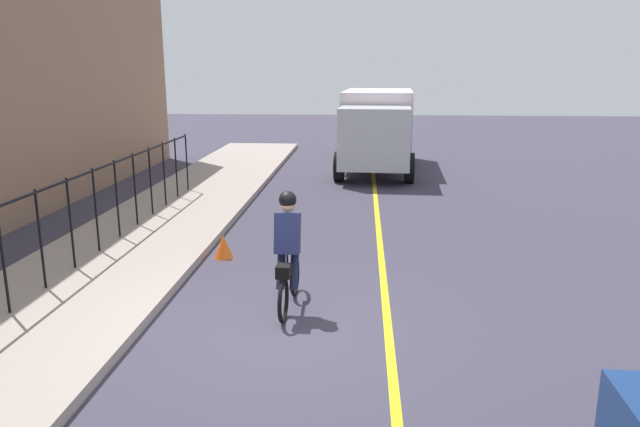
# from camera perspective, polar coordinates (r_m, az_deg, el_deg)

# --- Properties ---
(ground_plane) EXTENTS (80.00, 80.00, 0.00)m
(ground_plane) POSITION_cam_1_polar(r_m,az_deg,el_deg) (8.50, -4.49, -11.04)
(ground_plane) COLOR #393545
(lane_line_centre) EXTENTS (36.00, 0.12, 0.01)m
(lane_line_centre) POSITION_cam_1_polar(r_m,az_deg,el_deg) (8.42, 6.56, -11.30)
(lane_line_centre) COLOR yellow
(lane_line_centre) RESTS_ON ground
(sidewalk) EXTENTS (40.00, 3.20, 0.15)m
(sidewalk) POSITION_cam_1_polar(r_m,az_deg,el_deg) (9.56, -25.36, -9.02)
(sidewalk) COLOR gray
(sidewalk) RESTS_ON ground
(iron_fence) EXTENTS (15.99, 0.04, 1.60)m
(iron_fence) POSITION_cam_1_polar(r_m,az_deg,el_deg) (10.24, -25.29, -0.76)
(iron_fence) COLOR black
(iron_fence) RESTS_ON sidewalk
(cyclist_lead) EXTENTS (1.71, 0.38, 1.83)m
(cyclist_lead) POSITION_cam_1_polar(r_m,az_deg,el_deg) (8.84, -3.07, -3.69)
(cyclist_lead) COLOR black
(cyclist_lead) RESTS_ON ground
(box_truck_background) EXTENTS (6.82, 2.82, 2.78)m
(box_truck_background) POSITION_cam_1_polar(r_m,az_deg,el_deg) (21.55, 5.49, 8.29)
(box_truck_background) COLOR silver
(box_truck_background) RESTS_ON ground
(traffic_cone_near) EXTENTS (0.36, 0.36, 0.46)m
(traffic_cone_near) POSITION_cam_1_polar(r_m,az_deg,el_deg) (11.61, -9.21, -3.11)
(traffic_cone_near) COLOR orange
(traffic_cone_near) RESTS_ON ground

